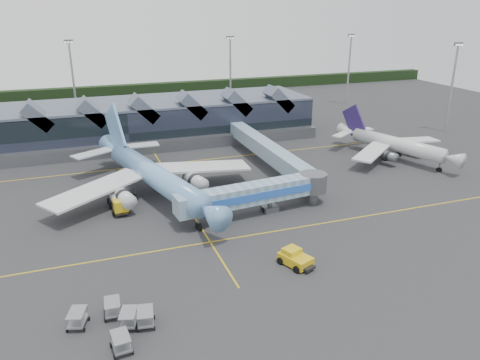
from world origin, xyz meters
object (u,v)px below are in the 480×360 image
object	(u,v)px
jet_bridge	(263,192)
regional_jet	(393,144)
main_airliner	(151,174)
fuel_truck	(117,198)
pushback_tug	(295,258)

from	to	relation	value
jet_bridge	regional_jet	bearing A→B (deg)	18.53
main_airliner	jet_bridge	bearing A→B (deg)	-54.94
main_airliner	jet_bridge	distance (m)	20.02
jet_bridge	fuel_truck	bearing A→B (deg)	149.83
regional_jet	pushback_tug	xyz separation A→B (m)	(-39.06, -32.95, -2.33)
main_airliner	regional_jet	distance (m)	52.27
jet_bridge	pushback_tug	xyz separation A→B (m)	(-2.28, -16.17, -2.52)
regional_jet	fuel_truck	xyz separation A→B (m)	(-58.34, -7.11, -1.60)
regional_jet	jet_bridge	distance (m)	40.43
regional_jet	jet_bridge	bearing A→B (deg)	-173.67
pushback_tug	regional_jet	bearing A→B (deg)	18.24
fuel_truck	pushback_tug	xyz separation A→B (m)	(19.27, -25.84, -0.73)
main_airliner	regional_jet	world-z (taller)	main_airliner
main_airliner	fuel_truck	bearing A→B (deg)	-167.84
fuel_truck	pushback_tug	size ratio (longest dim) A/B	1.72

